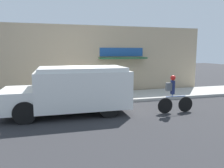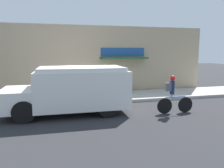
{
  "view_description": "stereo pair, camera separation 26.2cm",
  "coord_description": "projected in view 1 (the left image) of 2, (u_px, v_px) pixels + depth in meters",
  "views": [
    {
      "loc": [
        -1.84,
        -10.97,
        2.76
      ],
      "look_at": [
        1.19,
        -0.2,
        1.1
      ],
      "focal_mm": 35.0,
      "sensor_mm": 36.0,
      "label": 1
    },
    {
      "loc": [
        -1.59,
        -11.03,
        2.76
      ],
      "look_at": [
        1.19,
        -0.2,
        1.1
      ],
      "focal_mm": 35.0,
      "sensor_mm": 36.0,
      "label": 2
    }
  ],
  "objects": [
    {
      "name": "cyclist",
      "position": [
        174.0,
        95.0,
        9.82
      ],
      "size": [
        1.73,
        0.23,
        1.72
      ],
      "rotation": [
        0.0,
        0.0,
        -0.03
      ],
      "color": "black",
      "rests_on": "ground_plane"
    },
    {
      "name": "storefront",
      "position": [
        81.0,
        60.0,
        13.89
      ],
      "size": [
        17.03,
        0.88,
        4.42
      ],
      "color": "tan",
      "rests_on": "ground_plane"
    },
    {
      "name": "trash_bin",
      "position": [
        124.0,
        86.0,
        13.87
      ],
      "size": [
        0.48,
        0.48,
        0.84
      ],
      "color": "#2D5138",
      "rests_on": "sidewalk"
    },
    {
      "name": "sidewalk",
      "position": [
        85.0,
        98.0,
        12.63
      ],
      "size": [
        28.0,
        2.74,
        0.17
      ],
      "color": "#ADAAA3",
      "rests_on": "ground_plane"
    },
    {
      "name": "ground_plane",
      "position": [
        89.0,
        105.0,
        11.34
      ],
      "size": [
        70.0,
        70.0,
        0.0
      ],
      "primitive_type": "plane",
      "color": "#2B2B2D"
    },
    {
      "name": "school_bus",
      "position": [
        74.0,
        89.0,
        9.74
      ],
      "size": [
        5.44,
        2.89,
        2.09
      ],
      "rotation": [
        0.0,
        0.0,
        -0.02
      ],
      "color": "white",
      "rests_on": "ground_plane"
    }
  ]
}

